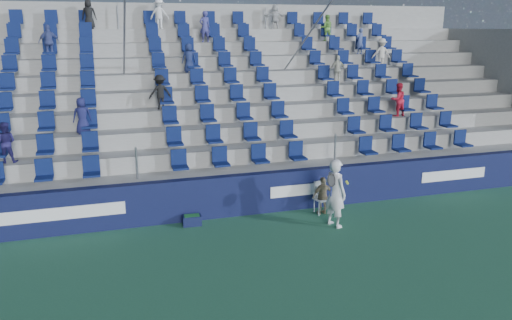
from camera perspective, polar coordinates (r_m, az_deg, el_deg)
The scene contains 7 objects.
ground at distance 11.93m, azimuth 3.04°, elevation -11.37°, with size 70.00×70.00×0.00m, color #2C6647.
sponsor_wall at distance 14.47m, azimuth -1.15°, elevation -3.92°, with size 24.00×0.32×1.20m.
grandstand at distance 18.91m, azimuth -5.40°, elevation 5.33°, with size 24.00×8.17×6.63m.
tennis_player at distance 13.66m, azimuth 9.05°, elevation -3.75°, with size 0.73×0.80×1.89m.
line_judge_chair at distance 14.74m, azimuth 7.41°, elevation -3.95°, with size 0.49×0.50×0.94m.
line_judge at distance 14.61m, azimuth 7.65°, elevation -4.05°, with size 0.65×0.27×1.11m, color tan.
ball_bin at distance 13.93m, azimuth -7.33°, elevation -6.78°, with size 0.52×0.36×0.28m.
Camera 1 is at (-3.69, -10.03, 5.30)m, focal length 35.00 mm.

